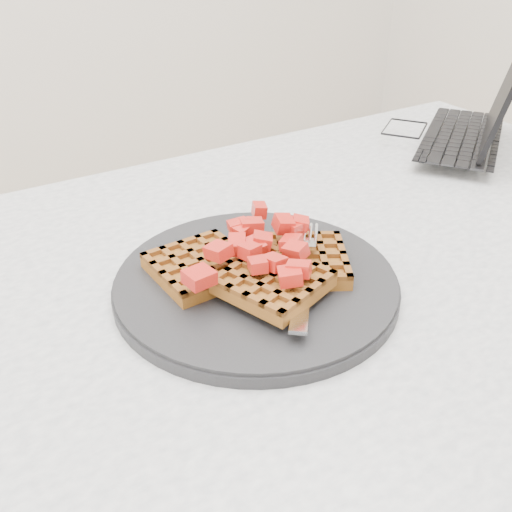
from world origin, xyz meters
name	(u,v)px	position (x,y,z in m)	size (l,w,h in m)	color
table	(321,356)	(0.00, 0.00, 0.64)	(1.20, 0.80, 0.75)	silver
plate	(256,282)	(-0.08, 0.02, 0.76)	(0.29, 0.29, 0.02)	black
waffles	(258,268)	(-0.08, 0.02, 0.78)	(0.21, 0.18, 0.03)	#93581F
strawberry_pile	(256,244)	(-0.08, 0.02, 0.80)	(0.15, 0.15, 0.02)	#A70500
fork	(304,276)	(-0.04, -0.02, 0.77)	(0.02, 0.18, 0.02)	silver
laptop	(451,126)	(0.41, 0.21, 0.78)	(0.34, 0.33, 0.19)	black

